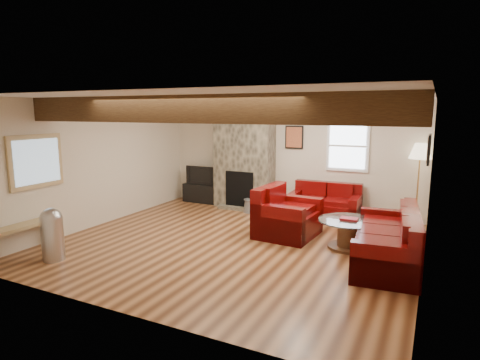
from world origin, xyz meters
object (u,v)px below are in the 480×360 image
at_px(loveseat, 324,202).
at_px(tv_cabinet, 202,193).
at_px(sofa_three, 386,236).
at_px(armchair_red, 288,212).
at_px(coffee_table, 348,234).
at_px(television, 202,175).
at_px(floor_lamp, 420,156).

bearing_deg(loveseat, tv_cabinet, 173.07).
distance_m(sofa_three, armchair_red, 1.89).
distance_m(armchair_red, coffee_table, 1.19).
bearing_deg(coffee_table, loveseat, 117.19).
height_order(loveseat, armchair_red, armchair_red).
xyz_separation_m(television, floor_lamp, (4.99, 0.02, 0.73)).
xyz_separation_m(armchair_red, tv_cabinet, (-2.89, 1.69, -0.22)).
bearing_deg(loveseat, armchair_red, -104.83).
xyz_separation_m(loveseat, coffee_table, (0.82, -1.60, -0.14)).
relative_size(armchair_red, television, 1.41).
relative_size(coffee_table, tv_cabinet, 1.08).
relative_size(sofa_three, coffee_table, 2.11).
bearing_deg(loveseat, coffee_table, -64.41).
height_order(loveseat, floor_lamp, floor_lamp).
bearing_deg(tv_cabinet, loveseat, -5.33).
xyz_separation_m(armchair_red, television, (-2.89, 1.69, 0.24)).
bearing_deg(television, coffee_table, -25.18).
bearing_deg(television, armchair_red, -30.32).
distance_m(loveseat, floor_lamp, 2.08).
bearing_deg(sofa_three, television, -121.75).
distance_m(coffee_table, tv_cabinet, 4.46).
relative_size(television, floor_lamp, 0.48).
bearing_deg(coffee_table, floor_lamp, 63.76).
bearing_deg(floor_lamp, loveseat, -169.74).
height_order(armchair_red, tv_cabinet, armchair_red).
bearing_deg(loveseat, sofa_three, -55.30).
xyz_separation_m(tv_cabinet, floor_lamp, (4.99, 0.02, 1.19)).
bearing_deg(television, floor_lamp, 0.23).
bearing_deg(television, loveseat, -5.33).
distance_m(armchair_red, floor_lamp, 2.87).
bearing_deg(armchair_red, sofa_three, -104.68).
height_order(sofa_three, loveseat, sofa_three).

